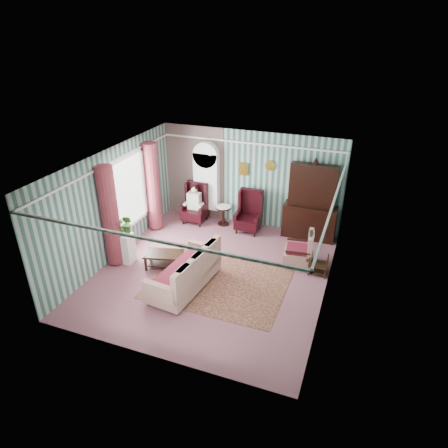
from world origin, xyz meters
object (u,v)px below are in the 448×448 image
at_px(bookcase, 206,185).
at_px(wingback_right, 249,212).
at_px(floral_armchair, 299,247).
at_px(round_side_table, 223,216).
at_px(nest_table, 318,264).
at_px(sofa, 184,269).
at_px(dresser_hutch, 311,200).
at_px(plant_stand, 123,248).
at_px(seated_woman, 194,205).
at_px(coffee_table, 164,260).
at_px(wingback_left, 194,204).

distance_m(bookcase, wingback_right, 1.63).
bearing_deg(floral_armchair, round_side_table, 53.15).
bearing_deg(nest_table, sofa, -149.23).
relative_size(dresser_hutch, floral_armchair, 2.30).
height_order(nest_table, plant_stand, plant_stand).
bearing_deg(seated_woman, nest_table, -20.85).
relative_size(bookcase, wingback_right, 1.79).
xyz_separation_m(round_side_table, plant_stand, (-1.70, -2.90, 0.10)).
distance_m(seated_woman, coffee_table, 2.69).
distance_m(plant_stand, coffee_table, 1.16).
bearing_deg(floral_armchair, wingback_right, 45.73).
height_order(bookcase, wingback_left, bookcase).
bearing_deg(plant_stand, wingback_left, 73.78).
bearing_deg(wingback_left, nest_table, -20.85).
xyz_separation_m(seated_woman, floral_armchair, (3.50, -1.29, -0.08)).
bearing_deg(dresser_hutch, seated_woman, -175.59).
distance_m(seated_woman, round_side_table, 0.96).
xyz_separation_m(wingback_left, floral_armchair, (3.50, -1.29, -0.11)).
relative_size(bookcase, plant_stand, 2.80).
xyz_separation_m(nest_table, plant_stand, (-4.87, -1.20, 0.13)).
xyz_separation_m(bookcase, sofa, (0.95, -3.65, -0.59)).
bearing_deg(floral_armchair, seated_woman, 61.91).
distance_m(bookcase, dresser_hutch, 3.25).
bearing_deg(wingback_left, plant_stand, -106.22).
bearing_deg(coffee_table, plant_stand, -174.33).
relative_size(wingback_right, nest_table, 2.31).
xyz_separation_m(dresser_hutch, sofa, (-2.30, -3.53, -0.65)).
distance_m(floral_armchair, coffee_table, 3.45).
relative_size(round_side_table, nest_table, 1.11).
xyz_separation_m(round_side_table, coffee_table, (-0.57, -2.79, -0.10)).
relative_size(round_side_table, coffee_table, 0.62).
xyz_separation_m(round_side_table, nest_table, (3.17, -1.70, -0.03)).
bearing_deg(wingback_left, dresser_hutch, 4.41).
relative_size(wingback_left, seated_woman, 1.06).
bearing_deg(wingback_right, plant_stand, -132.84).
bearing_deg(bookcase, wingback_left, -122.66).
height_order(bookcase, plant_stand, bookcase).
bearing_deg(wingback_right, bookcase, 165.43).
height_order(wingback_left, plant_stand, wingback_left).
height_order(bookcase, dresser_hutch, dresser_hutch).
bearing_deg(floral_armchair, bookcase, 54.80).
bearing_deg(dresser_hutch, wingback_right, -171.23).
height_order(dresser_hutch, floral_armchair, dresser_hutch).
bearing_deg(plant_stand, nest_table, 13.84).
bearing_deg(nest_table, wingback_left, 159.15).
height_order(sofa, floral_armchair, sofa).
relative_size(dresser_hutch, round_side_table, 3.93).
relative_size(nest_table, sofa, 0.26).
xyz_separation_m(nest_table, sofa, (-2.87, -1.71, 0.26)).
height_order(wingback_right, plant_stand, wingback_right).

